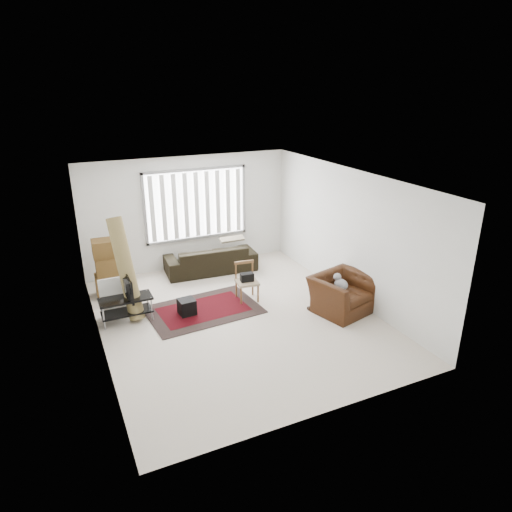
% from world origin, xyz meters
% --- Properties ---
extents(room, '(6.00, 6.02, 2.71)m').
position_xyz_m(room, '(0.03, 0.51, 1.76)').
color(room, beige).
rests_on(room, ground).
extents(persian_rug, '(2.26, 1.59, 0.02)m').
position_xyz_m(persian_rug, '(-0.49, 0.60, 0.01)').
color(persian_rug, black).
rests_on(persian_rug, ground).
extents(tv_stand, '(0.98, 0.44, 0.49)m').
position_xyz_m(tv_stand, '(-1.95, 0.79, 0.35)').
color(tv_stand, black).
rests_on(tv_stand, ground).
extents(tv, '(0.10, 0.79, 0.45)m').
position_xyz_m(tv, '(-1.95, 0.79, 0.71)').
color(tv, black).
rests_on(tv, tv_stand).
extents(subwoofer, '(0.33, 0.33, 0.31)m').
position_xyz_m(subwoofer, '(-0.84, 0.56, 0.17)').
color(subwoofer, black).
rests_on(subwoofer, persian_rug).
extents(moving_boxes, '(0.52, 0.48, 1.23)m').
position_xyz_m(moving_boxes, '(-2.09, 2.13, 0.57)').
color(moving_boxes, brown).
rests_on(moving_boxes, ground).
extents(white_flatpack, '(0.58, 0.26, 0.73)m').
position_xyz_m(white_flatpack, '(-2.08, 1.21, 0.37)').
color(white_flatpack, silver).
rests_on(white_flatpack, ground).
extents(rolled_rug, '(0.51, 0.96, 1.96)m').
position_xyz_m(rolled_rug, '(-1.85, 1.01, 0.98)').
color(rolled_rug, olive).
rests_on(rolled_rug, ground).
extents(sofa, '(2.20, 1.07, 0.82)m').
position_xyz_m(sofa, '(0.33, 2.45, 0.41)').
color(sofa, black).
rests_on(sofa, ground).
extents(side_chair, '(0.48, 0.48, 0.80)m').
position_xyz_m(side_chair, '(0.50, 0.68, 0.45)').
color(side_chair, '#8F7A5E').
rests_on(side_chair, ground).
extents(armchair, '(1.35, 1.25, 0.84)m').
position_xyz_m(armchair, '(2.01, -0.57, 0.42)').
color(armchair, '#3A1C0B').
rests_on(armchair, ground).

